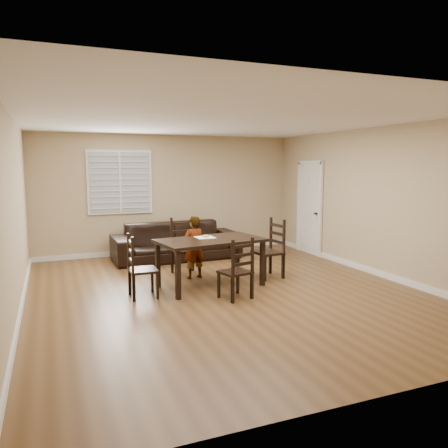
{
  "coord_description": "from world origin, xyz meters",
  "views": [
    {
      "loc": [
        -2.54,
        -6.31,
        2.0
      ],
      "look_at": [
        0.24,
        0.66,
        1.0
      ],
      "focal_mm": 35.0,
      "sensor_mm": 36.0,
      "label": 1
    }
  ],
  "objects_px": {
    "dining_table": "(210,244)",
    "chair_near": "(183,248)",
    "chair_far": "(240,272)",
    "sofa": "(176,241)",
    "chair_left": "(135,269)",
    "chair_right": "(274,250)",
    "child": "(194,247)",
    "donut": "(206,236)"
  },
  "relations": [
    {
      "from": "chair_near",
      "to": "chair_right",
      "type": "relative_size",
      "value": 0.99
    },
    {
      "from": "dining_table",
      "to": "chair_near",
      "type": "distance_m",
      "value": 1.11
    },
    {
      "from": "chair_far",
      "to": "chair_right",
      "type": "xyz_separation_m",
      "value": [
        1.14,
        1.07,
        0.05
      ]
    },
    {
      "from": "chair_near",
      "to": "chair_right",
      "type": "height_order",
      "value": "chair_right"
    },
    {
      "from": "dining_table",
      "to": "sofa",
      "type": "relative_size",
      "value": 0.68
    },
    {
      "from": "chair_right",
      "to": "dining_table",
      "type": "bearing_deg",
      "value": -87.47
    },
    {
      "from": "chair_far",
      "to": "chair_left",
      "type": "distance_m",
      "value": 1.59
    },
    {
      "from": "chair_near",
      "to": "sofa",
      "type": "height_order",
      "value": "chair_near"
    },
    {
      "from": "chair_near",
      "to": "chair_far",
      "type": "bearing_deg",
      "value": -83.26
    },
    {
      "from": "chair_left",
      "to": "sofa",
      "type": "xyz_separation_m",
      "value": [
        1.34,
        2.49,
        -0.05
      ]
    },
    {
      "from": "chair_right",
      "to": "child",
      "type": "bearing_deg",
      "value": -112.83
    },
    {
      "from": "chair_near",
      "to": "chair_right",
      "type": "xyz_separation_m",
      "value": [
        1.44,
        -0.89,
        0.01
      ]
    },
    {
      "from": "child",
      "to": "sofa",
      "type": "distance_m",
      "value": 1.72
    },
    {
      "from": "chair_right",
      "to": "donut",
      "type": "bearing_deg",
      "value": -95.99
    },
    {
      "from": "chair_left",
      "to": "chair_near",
      "type": "bearing_deg",
      "value": -41.39
    },
    {
      "from": "chair_right",
      "to": "donut",
      "type": "relative_size",
      "value": 9.7
    },
    {
      "from": "child",
      "to": "sofa",
      "type": "height_order",
      "value": "child"
    },
    {
      "from": "chair_far",
      "to": "dining_table",
      "type": "bearing_deg",
      "value": -95.53
    },
    {
      "from": "dining_table",
      "to": "sofa",
      "type": "height_order",
      "value": "dining_table"
    },
    {
      "from": "donut",
      "to": "sofa",
      "type": "relative_size",
      "value": 0.04
    },
    {
      "from": "chair_left",
      "to": "chair_right",
      "type": "height_order",
      "value": "chair_right"
    },
    {
      "from": "chair_left",
      "to": "chair_far",
      "type": "bearing_deg",
      "value": -115.65
    },
    {
      "from": "dining_table",
      "to": "chair_right",
      "type": "height_order",
      "value": "chair_right"
    },
    {
      "from": "donut",
      "to": "chair_far",
      "type": "bearing_deg",
      "value": -81.76
    },
    {
      "from": "chair_near",
      "to": "donut",
      "type": "relative_size",
      "value": 9.57
    },
    {
      "from": "sofa",
      "to": "chair_near",
      "type": "bearing_deg",
      "value": -100.95
    },
    {
      "from": "donut",
      "to": "sofa",
      "type": "xyz_separation_m",
      "value": [
        0.07,
        2.12,
        -0.43
      ]
    },
    {
      "from": "chair_left",
      "to": "donut",
      "type": "xyz_separation_m",
      "value": [
        1.27,
        0.37,
        0.38
      ]
    },
    {
      "from": "chair_right",
      "to": "chair_near",
      "type": "bearing_deg",
      "value": -127.52
    },
    {
      "from": "chair_far",
      "to": "sofa",
      "type": "height_order",
      "value": "chair_far"
    },
    {
      "from": "dining_table",
      "to": "chair_near",
      "type": "height_order",
      "value": "chair_near"
    },
    {
      "from": "chair_near",
      "to": "child",
      "type": "xyz_separation_m",
      "value": [
        0.06,
        -0.46,
        0.08
      ]
    },
    {
      "from": "chair_left",
      "to": "child",
      "type": "distance_m",
      "value": 1.43
    },
    {
      "from": "donut",
      "to": "chair_near",
      "type": "bearing_deg",
      "value": 99.1
    },
    {
      "from": "chair_far",
      "to": "child",
      "type": "distance_m",
      "value": 1.52
    },
    {
      "from": "dining_table",
      "to": "chair_far",
      "type": "height_order",
      "value": "chair_far"
    },
    {
      "from": "chair_right",
      "to": "sofa",
      "type": "xyz_separation_m",
      "value": [
        -1.23,
        2.12,
        -0.09
      ]
    },
    {
      "from": "child",
      "to": "sofa",
      "type": "relative_size",
      "value": 0.42
    },
    {
      "from": "chair_near",
      "to": "child",
      "type": "relative_size",
      "value": 0.94
    },
    {
      "from": "child",
      "to": "sofa",
      "type": "xyz_separation_m",
      "value": [
        0.15,
        1.7,
        -0.17
      ]
    },
    {
      "from": "dining_table",
      "to": "chair_near",
      "type": "xyz_separation_m",
      "value": [
        -0.15,
        1.08,
        -0.24
      ]
    },
    {
      "from": "chair_right",
      "to": "child",
      "type": "height_order",
      "value": "child"
    }
  ]
}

